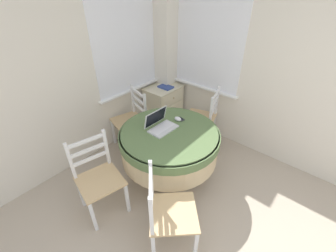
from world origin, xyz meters
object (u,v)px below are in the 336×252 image
at_px(dining_chair_near_right_window, 203,118).
at_px(computer_mouse, 178,119).
at_px(book_on_cabinet, 166,87).
at_px(dining_chair_left_flank, 98,178).
at_px(laptop, 161,125).
at_px(dining_chair_near_back_window, 131,120).
at_px(dining_chair_camera_near, 168,213).
at_px(corner_cabinet, 164,106).
at_px(cell_phone, 181,119).
at_px(round_dining_table, 169,142).

bearing_deg(dining_chair_near_right_window, computer_mouse, -178.12).
height_order(computer_mouse, book_on_cabinet, computer_mouse).
bearing_deg(dining_chair_left_flank, computer_mouse, -10.37).
bearing_deg(laptop, dining_chair_near_back_window, 77.17).
distance_m(computer_mouse, dining_chair_near_right_window, 0.72).
height_order(dining_chair_near_right_window, dining_chair_camera_near, same).
bearing_deg(book_on_cabinet, corner_cabinet, 91.52).
distance_m(cell_phone, dining_chair_left_flank, 1.20).
bearing_deg(dining_chair_left_flank, corner_cabinet, 19.91).
relative_size(computer_mouse, dining_chair_near_back_window, 0.11).
bearing_deg(dining_chair_near_right_window, dining_chair_left_flank, 174.14).
bearing_deg(laptop, dining_chair_near_right_window, -1.96).
xyz_separation_m(computer_mouse, cell_phone, (0.05, -0.01, -0.02)).
xyz_separation_m(round_dining_table, computer_mouse, (0.25, 0.07, 0.19)).
distance_m(round_dining_table, dining_chair_near_back_window, 0.90).
distance_m(round_dining_table, dining_chair_left_flank, 0.90).
height_order(laptop, computer_mouse, laptop).
height_order(cell_phone, dining_chair_near_right_window, dining_chair_near_right_window).
bearing_deg(computer_mouse, laptop, 168.71).
distance_m(cell_phone, book_on_cabinet, 1.04).
distance_m(dining_chair_camera_near, corner_cabinet, 2.21).
distance_m(cell_phone, dining_chair_near_back_window, 0.87).
distance_m(dining_chair_near_right_window, book_on_cabinet, 0.83).
xyz_separation_m(computer_mouse, dining_chair_near_back_window, (-0.09, 0.81, -0.30)).
height_order(computer_mouse, dining_chair_near_right_window, dining_chair_near_right_window).
xyz_separation_m(dining_chair_near_right_window, dining_chair_left_flank, (-1.75, 0.18, 0.00)).
height_order(laptop, dining_chair_near_right_window, laptop).
height_order(round_dining_table, dining_chair_near_back_window, dining_chair_near_back_window).
xyz_separation_m(laptop, corner_cabinet, (0.95, 0.80, -0.42)).
height_order(computer_mouse, dining_chair_camera_near, dining_chair_camera_near).
distance_m(dining_chair_camera_near, dining_chair_left_flank, 0.86).
bearing_deg(round_dining_table, dining_chair_near_back_window, 80.12).
relative_size(computer_mouse, cell_phone, 0.89).
height_order(dining_chair_near_right_window, corner_cabinet, dining_chair_near_right_window).
bearing_deg(round_dining_table, dining_chair_camera_near, -140.41).
bearing_deg(cell_phone, dining_chair_near_right_window, 2.76).
distance_m(laptop, dining_chair_near_back_window, 0.84).
height_order(cell_phone, dining_chair_near_back_window, dining_chair_near_back_window).
bearing_deg(corner_cabinet, cell_phone, -126.88).
xyz_separation_m(dining_chair_left_flank, corner_cabinet, (1.79, 0.65, -0.10)).
bearing_deg(corner_cabinet, dining_chair_near_back_window, -176.86).
bearing_deg(dining_chair_camera_near, cell_phone, 32.76).
bearing_deg(cell_phone, computer_mouse, 170.54).
bearing_deg(book_on_cabinet, dining_chair_near_right_window, -92.79).
bearing_deg(computer_mouse, dining_chair_near_right_window, 1.88).
height_order(cell_phone, corner_cabinet, cell_phone).
distance_m(dining_chair_near_back_window, dining_chair_left_flank, 1.17).
distance_m(cell_phone, dining_chair_near_right_window, 0.67).
bearing_deg(computer_mouse, corner_cabinet, 50.93).
relative_size(dining_chair_left_flank, corner_cabinet, 1.29).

